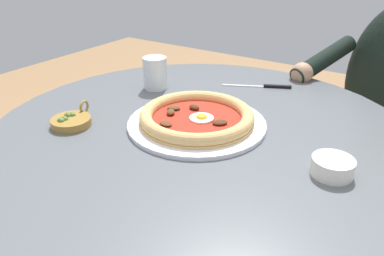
% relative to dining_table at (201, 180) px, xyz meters
% --- Properties ---
extents(dining_table, '(1.01, 1.01, 0.76)m').
position_rel_dining_table_xyz_m(dining_table, '(0.00, 0.00, 0.00)').
color(dining_table, '#565B60').
rests_on(dining_table, ground).
extents(pizza_on_plate, '(0.33, 0.33, 0.04)m').
position_rel_dining_table_xyz_m(pizza_on_plate, '(-0.01, -0.00, 0.17)').
color(pizza_on_plate, white).
rests_on(pizza_on_plate, dining_table).
extents(water_glass, '(0.07, 0.07, 0.09)m').
position_rel_dining_table_xyz_m(water_glass, '(-0.25, 0.14, 0.19)').
color(water_glass, silver).
rests_on(water_glass, dining_table).
extents(steak_knife, '(0.19, 0.10, 0.01)m').
position_rel_dining_table_xyz_m(steak_knife, '(0.03, 0.33, 0.16)').
color(steak_knife, silver).
rests_on(steak_knife, dining_table).
extents(ramekin_capers, '(0.08, 0.08, 0.03)m').
position_rel_dining_table_xyz_m(ramekin_capers, '(0.31, -0.04, 0.17)').
color(ramekin_capers, white).
rests_on(ramekin_capers, dining_table).
extents(olive_pan, '(0.09, 0.12, 0.04)m').
position_rel_dining_table_xyz_m(olive_pan, '(-0.26, -0.16, 0.16)').
color(olive_pan, olive).
rests_on(olive_pan, dining_table).
extents(diner_person, '(0.51, 0.46, 1.18)m').
position_rel_dining_table_xyz_m(diner_person, '(0.35, 0.67, -0.07)').
color(diner_person, '#282833').
rests_on(diner_person, ground).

